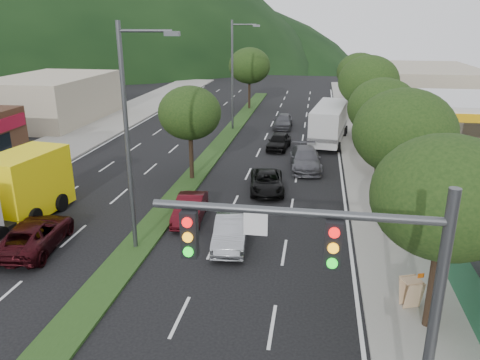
% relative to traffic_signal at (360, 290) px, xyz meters
% --- Properties ---
extents(sidewalk_right, '(5.00, 90.00, 0.15)m').
position_rel_traffic_signal_xyz_m(sidewalk_right, '(3.47, 26.54, -4.57)').
color(sidewalk_right, gray).
rests_on(sidewalk_right, ground).
extents(sidewalk_left, '(6.00, 90.00, 0.15)m').
position_rel_traffic_signal_xyz_m(sidewalk_left, '(-22.03, 26.54, -4.57)').
color(sidewalk_left, gray).
rests_on(sidewalk_left, ground).
extents(median, '(1.60, 56.00, 0.12)m').
position_rel_traffic_signal_xyz_m(median, '(-9.03, 29.54, -4.59)').
color(median, '#1E3914').
rests_on(median, ground).
extents(traffic_signal, '(6.12, 0.40, 7.00)m').
position_rel_traffic_signal_xyz_m(traffic_signal, '(0.00, 0.00, 0.00)').
color(traffic_signal, '#47494C').
rests_on(traffic_signal, ground).
extents(bldg_left_far, '(9.00, 14.00, 4.60)m').
position_rel_traffic_signal_xyz_m(bldg_left_far, '(-28.03, 35.54, -2.35)').
color(bldg_left_far, '#C2B49A').
rests_on(bldg_left_far, ground).
extents(bldg_right_far, '(10.00, 16.00, 5.20)m').
position_rel_traffic_signal_xyz_m(bldg_right_far, '(10.47, 45.54, -2.05)').
color(bldg_right_far, '#C2B49A').
rests_on(bldg_right_far, ground).
extents(tree_r_a, '(4.60, 4.60, 6.63)m').
position_rel_traffic_signal_xyz_m(tree_r_a, '(2.97, 5.54, 0.17)').
color(tree_r_a, black).
rests_on(tree_r_a, sidewalk_right).
extents(tree_r_b, '(4.80, 4.80, 6.94)m').
position_rel_traffic_signal_xyz_m(tree_r_b, '(2.97, 13.54, 0.39)').
color(tree_r_b, black).
rests_on(tree_r_b, sidewalk_right).
extents(tree_r_c, '(4.40, 4.40, 6.48)m').
position_rel_traffic_signal_xyz_m(tree_r_c, '(2.97, 21.54, 0.10)').
color(tree_r_c, black).
rests_on(tree_r_c, sidewalk_right).
extents(tree_r_d, '(5.00, 5.00, 7.17)m').
position_rel_traffic_signal_xyz_m(tree_r_d, '(2.97, 31.54, 0.54)').
color(tree_r_d, black).
rests_on(tree_r_d, sidewalk_right).
extents(tree_r_e, '(4.60, 4.60, 6.71)m').
position_rel_traffic_signal_xyz_m(tree_r_e, '(2.97, 41.54, 0.25)').
color(tree_r_e, black).
rests_on(tree_r_e, sidewalk_right).
extents(tree_med_near, '(4.00, 4.00, 6.02)m').
position_rel_traffic_signal_xyz_m(tree_med_near, '(-9.03, 19.54, -0.22)').
color(tree_med_near, black).
rests_on(tree_med_near, median).
extents(tree_med_far, '(4.80, 4.80, 6.94)m').
position_rel_traffic_signal_xyz_m(tree_med_far, '(-9.03, 45.54, 0.36)').
color(tree_med_far, black).
rests_on(tree_med_far, median).
extents(streetlight_near, '(2.60, 0.25, 10.00)m').
position_rel_traffic_signal_xyz_m(streetlight_near, '(-8.82, 9.54, 0.94)').
color(streetlight_near, '#47494C').
rests_on(streetlight_near, ground).
extents(streetlight_mid, '(2.60, 0.25, 10.00)m').
position_rel_traffic_signal_xyz_m(streetlight_mid, '(-8.82, 34.54, 0.94)').
color(streetlight_mid, '#47494C').
rests_on(streetlight_mid, ground).
extents(sedan_silver, '(1.84, 4.31, 1.38)m').
position_rel_traffic_signal_xyz_m(sedan_silver, '(-4.76, 10.67, -3.95)').
color(sedan_silver, '#94969B').
rests_on(sedan_silver, ground).
extents(suv_maroon, '(2.87, 5.17, 1.37)m').
position_rel_traffic_signal_xyz_m(suv_maroon, '(-13.59, 8.82, -3.96)').
color(suv_maroon, black).
rests_on(suv_maroon, ground).
extents(car_queue_a, '(1.97, 4.03, 1.32)m').
position_rel_traffic_signal_xyz_m(car_queue_a, '(-4.03, 28.10, -3.98)').
color(car_queue_a, black).
rests_on(car_queue_a, ground).
extents(car_queue_b, '(2.55, 5.23, 1.47)m').
position_rel_traffic_signal_xyz_m(car_queue_b, '(-1.73, 23.10, -3.91)').
color(car_queue_b, '#515056').
rests_on(car_queue_b, ground).
extents(car_queue_c, '(1.70, 4.03, 1.29)m').
position_rel_traffic_signal_xyz_m(car_queue_c, '(-7.40, 13.10, -4.00)').
color(car_queue_c, '#450B12').
rests_on(car_queue_c, ground).
extents(car_queue_d, '(2.56, 4.56, 1.20)m').
position_rel_traffic_signal_xyz_m(car_queue_d, '(-3.91, 18.10, -4.04)').
color(car_queue_d, black).
rests_on(car_queue_d, ground).
extents(car_queue_e, '(1.68, 4.13, 1.40)m').
position_rel_traffic_signal_xyz_m(car_queue_e, '(-4.31, 36.04, -3.94)').
color(car_queue_e, '#48494D').
rests_on(car_queue_e, ground).
extents(box_truck, '(3.45, 7.30, 3.47)m').
position_rel_traffic_signal_xyz_m(box_truck, '(-16.19, 11.54, -3.00)').
color(box_truck, silver).
rests_on(box_truck, ground).
extents(motorhome, '(3.57, 8.57, 3.19)m').
position_rel_traffic_signal_xyz_m(motorhome, '(-0.03, 31.08, -2.94)').
color(motorhome, '#BEBEBE').
rests_on(motorhome, ground).
extents(a_frame_sign, '(0.86, 0.92, 1.46)m').
position_rel_traffic_signal_xyz_m(a_frame_sign, '(2.60, 6.61, -3.85)').
color(a_frame_sign, tan).
rests_on(a_frame_sign, sidewalk_right).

